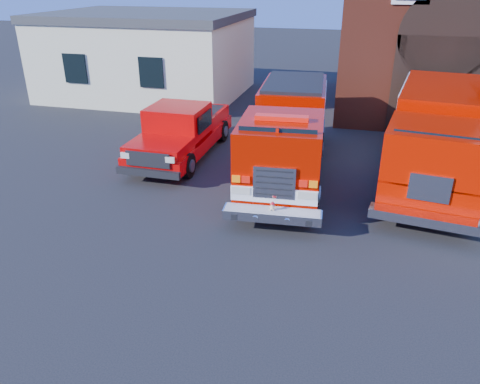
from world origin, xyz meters
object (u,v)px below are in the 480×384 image
(side_building, at_px, (148,53))
(secondary_truck, at_px, (436,133))
(fire_engine, at_px, (288,132))
(pickup_truck, at_px, (182,132))

(side_building, height_order, secondary_truck, side_building)
(secondary_truck, bearing_deg, side_building, 148.28)
(fire_engine, xyz_separation_m, pickup_truck, (-3.99, 0.47, -0.46))
(fire_engine, bearing_deg, secondary_truck, 8.36)
(secondary_truck, bearing_deg, pickup_truck, -178.56)
(side_building, bearing_deg, secondary_truck, -31.72)
(side_building, relative_size, fire_engine, 1.15)
(fire_engine, xyz_separation_m, secondary_truck, (4.70, 0.69, 0.12))
(pickup_truck, bearing_deg, side_building, 121.10)
(side_building, distance_m, secondary_truck, 16.55)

